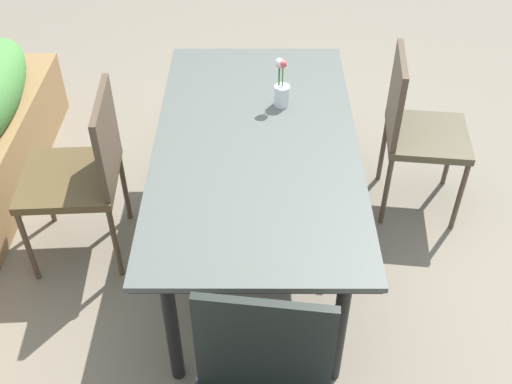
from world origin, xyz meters
The scene contains 5 objects.
ground_plane centered at (0.00, 0.00, 0.00)m, with size 12.00×12.00×0.00m, color #756B5B.
dining_table centered at (-0.05, 0.05, 0.66)m, with size 1.72×0.92×0.72m.
chair_far_side centered at (-0.01, 0.87, 0.53)m, with size 0.48×0.48×0.91m.
chair_near_right centered at (0.34, -0.78, 0.53)m, with size 0.47×0.47×0.91m.
flower_vase centered at (0.24, -0.08, 0.81)m, with size 0.08×0.08×0.25m.
Camera 1 is at (-2.28, 0.04, 2.36)m, focal length 43.03 mm.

